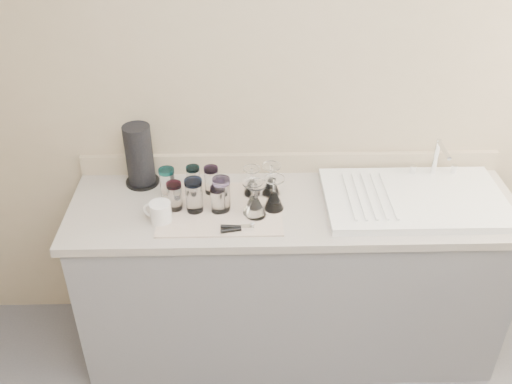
{
  "coord_description": "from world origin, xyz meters",
  "views": [
    {
      "loc": [
        -0.23,
        -0.94,
        2.38
      ],
      "look_at": [
        -0.18,
        1.15,
        1.0
      ],
      "focal_mm": 40.0,
      "sensor_mm": 36.0,
      "label": 1
    }
  ],
  "objects_px": {
    "goblet_back_left": "(252,185)",
    "goblet_extra": "(256,205)",
    "tumbler_purple": "(211,180)",
    "paper_towel_roll": "(139,156)",
    "sink_unit": "(415,198)",
    "tumbler_blue": "(194,195)",
    "tumbler_cyan": "(193,179)",
    "white_mug": "(160,212)",
    "tumbler_lavender": "(218,199)",
    "tumbler_teal": "(167,182)",
    "goblet_front_left": "(253,202)",
    "tumbler_magenta": "(175,196)",
    "tumbler_extra": "(221,194)",
    "goblet_back_right": "(271,184)",
    "goblet_front_right": "(274,198)",
    "can_opener": "(238,228)"
  },
  "relations": [
    {
      "from": "sink_unit",
      "to": "tumbler_extra",
      "type": "bearing_deg",
      "value": -176.77
    },
    {
      "from": "tumbler_extra",
      "to": "tumbler_blue",
      "type": "bearing_deg",
      "value": -178.15
    },
    {
      "from": "tumbler_teal",
      "to": "goblet_front_left",
      "type": "relative_size",
      "value": 0.9
    },
    {
      "from": "sink_unit",
      "to": "tumbler_blue",
      "type": "height_order",
      "value": "sink_unit"
    },
    {
      "from": "goblet_back_right",
      "to": "tumbler_magenta",
      "type": "bearing_deg",
      "value": -165.67
    },
    {
      "from": "white_mug",
      "to": "paper_towel_roll",
      "type": "bearing_deg",
      "value": 111.34
    },
    {
      "from": "tumbler_teal",
      "to": "tumbler_blue",
      "type": "bearing_deg",
      "value": -42.36
    },
    {
      "from": "sink_unit",
      "to": "tumbler_purple",
      "type": "xyz_separation_m",
      "value": [
        -0.93,
        0.09,
        0.06
      ]
    },
    {
      "from": "tumbler_blue",
      "to": "tumbler_magenta",
      "type": "bearing_deg",
      "value": 169.83
    },
    {
      "from": "tumbler_magenta",
      "to": "goblet_front_right",
      "type": "distance_m",
      "value": 0.44
    },
    {
      "from": "tumbler_cyan",
      "to": "tumbler_purple",
      "type": "height_order",
      "value": "tumbler_purple"
    },
    {
      "from": "tumbler_cyan",
      "to": "tumbler_extra",
      "type": "bearing_deg",
      "value": -49.63
    },
    {
      "from": "white_mug",
      "to": "paper_towel_roll",
      "type": "height_order",
      "value": "paper_towel_roll"
    },
    {
      "from": "tumbler_magenta",
      "to": "white_mug",
      "type": "distance_m",
      "value": 0.11
    },
    {
      "from": "tumbler_cyan",
      "to": "tumbler_extra",
      "type": "distance_m",
      "value": 0.21
    },
    {
      "from": "sink_unit",
      "to": "goblet_back_right",
      "type": "distance_m",
      "value": 0.66
    },
    {
      "from": "tumbler_extra",
      "to": "goblet_back_left",
      "type": "bearing_deg",
      "value": 42.24
    },
    {
      "from": "tumbler_teal",
      "to": "white_mug",
      "type": "xyz_separation_m",
      "value": [
        -0.01,
        -0.19,
        -0.03
      ]
    },
    {
      "from": "tumbler_lavender",
      "to": "tumbler_extra",
      "type": "bearing_deg",
      "value": 35.51
    },
    {
      "from": "tumbler_magenta",
      "to": "tumbler_lavender",
      "type": "bearing_deg",
      "value": -7.27
    },
    {
      "from": "sink_unit",
      "to": "tumbler_cyan",
      "type": "distance_m",
      "value": 1.03
    },
    {
      "from": "tumbler_cyan",
      "to": "paper_towel_roll",
      "type": "relative_size",
      "value": 0.42
    },
    {
      "from": "tumbler_cyan",
      "to": "tumbler_extra",
      "type": "relative_size",
      "value": 0.79
    },
    {
      "from": "tumbler_lavender",
      "to": "goblet_back_left",
      "type": "distance_m",
      "value": 0.21
    },
    {
      "from": "goblet_back_left",
      "to": "goblet_extra",
      "type": "relative_size",
      "value": 0.84
    },
    {
      "from": "sink_unit",
      "to": "goblet_back_right",
      "type": "height_order",
      "value": "sink_unit"
    },
    {
      "from": "tumbler_purple",
      "to": "tumbler_lavender",
      "type": "xyz_separation_m",
      "value": [
        0.03,
        -0.16,
        -0.0
      ]
    },
    {
      "from": "goblet_back_right",
      "to": "tumbler_cyan",
      "type": "bearing_deg",
      "value": 174.12
    },
    {
      "from": "tumbler_teal",
      "to": "tumbler_purple",
      "type": "xyz_separation_m",
      "value": [
        0.2,
        0.03,
        -0.01
      ]
    },
    {
      "from": "goblet_front_left",
      "to": "goblet_front_right",
      "type": "height_order",
      "value": "same"
    },
    {
      "from": "goblet_front_right",
      "to": "tumbler_cyan",
      "type": "bearing_deg",
      "value": 156.98
    },
    {
      "from": "sink_unit",
      "to": "can_opener",
      "type": "relative_size",
      "value": 5.66
    },
    {
      "from": "tumbler_cyan",
      "to": "goblet_front_left",
      "type": "relative_size",
      "value": 0.79
    },
    {
      "from": "tumbler_purple",
      "to": "goblet_back_left",
      "type": "xyz_separation_m",
      "value": [
        0.19,
        -0.02,
        -0.02
      ]
    },
    {
      "from": "tumbler_cyan",
      "to": "white_mug",
      "type": "relative_size",
      "value": 0.89
    },
    {
      "from": "goblet_back_right",
      "to": "goblet_front_right",
      "type": "relative_size",
      "value": 0.96
    },
    {
      "from": "tumbler_extra",
      "to": "goblet_front_left",
      "type": "relative_size",
      "value": 1.0
    },
    {
      "from": "white_mug",
      "to": "tumbler_teal",
      "type": "bearing_deg",
      "value": 85.49
    },
    {
      "from": "tumbler_lavender",
      "to": "white_mug",
      "type": "distance_m",
      "value": 0.26
    },
    {
      "from": "goblet_extra",
      "to": "paper_towel_roll",
      "type": "xyz_separation_m",
      "value": [
        -0.54,
        0.29,
        0.08
      ]
    },
    {
      "from": "sink_unit",
      "to": "tumbler_magenta",
      "type": "xyz_separation_m",
      "value": [
        -1.09,
        -0.04,
        0.06
      ]
    },
    {
      "from": "sink_unit",
      "to": "goblet_extra",
      "type": "distance_m",
      "value": 0.74
    },
    {
      "from": "tumbler_purple",
      "to": "sink_unit",
      "type": "bearing_deg",
      "value": -5.68
    },
    {
      "from": "tumbler_purple",
      "to": "tumbler_extra",
      "type": "bearing_deg",
      "value": -70.27
    },
    {
      "from": "tumbler_purple",
      "to": "goblet_back_left",
      "type": "distance_m",
      "value": 0.19
    },
    {
      "from": "tumbler_magenta",
      "to": "white_mug",
      "type": "bearing_deg",
      "value": -123.63
    },
    {
      "from": "goblet_front_left",
      "to": "sink_unit",
      "type": "bearing_deg",
      "value": 5.96
    },
    {
      "from": "tumbler_purple",
      "to": "paper_towel_roll",
      "type": "distance_m",
      "value": 0.36
    },
    {
      "from": "tumbler_cyan",
      "to": "tumbler_teal",
      "type": "bearing_deg",
      "value": -158.62
    },
    {
      "from": "goblet_extra",
      "to": "sink_unit",
      "type": "bearing_deg",
      "value": 7.63
    }
  ]
}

